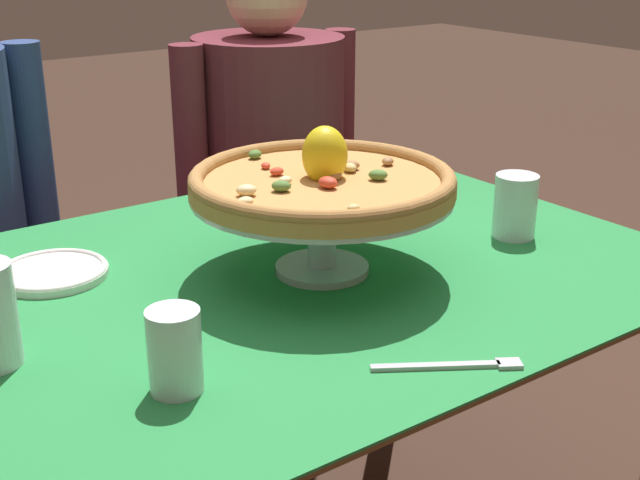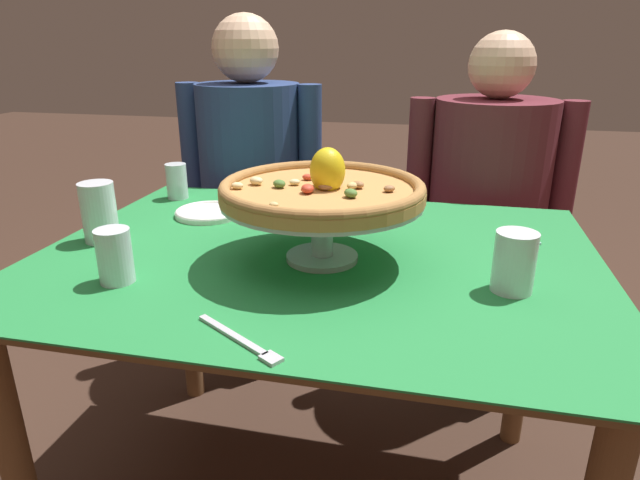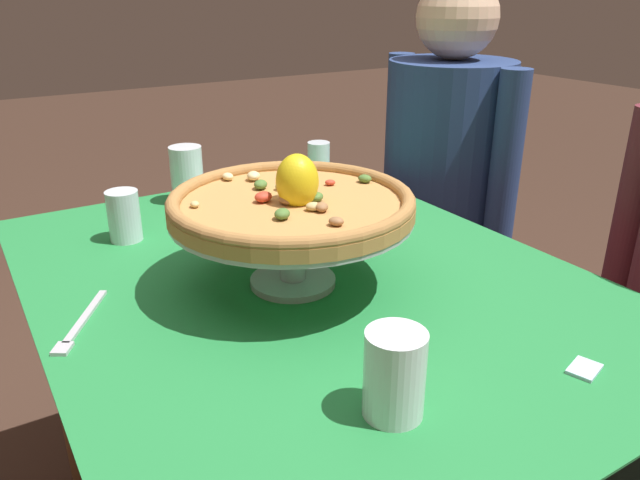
{
  "view_description": "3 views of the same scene",
  "coord_description": "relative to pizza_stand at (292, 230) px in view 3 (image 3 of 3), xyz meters",
  "views": [
    {
      "loc": [
        -0.74,
        -1.08,
        1.26
      ],
      "look_at": [
        0.01,
        -0.04,
        0.78
      ],
      "focal_mm": 47.94,
      "sensor_mm": 36.0,
      "label": 1
    },
    {
      "loc": [
        0.25,
        -1.08,
        1.16
      ],
      "look_at": [
        0.02,
        -0.04,
        0.77
      ],
      "focal_mm": 30.38,
      "sensor_mm": 36.0,
      "label": 2
    },
    {
      "loc": [
        0.88,
        -0.51,
        1.22
      ],
      "look_at": [
        -0.0,
        0.04,
        0.78
      ],
      "focal_mm": 34.44,
      "sensor_mm": 36.0,
      "label": 3
    }
  ],
  "objects": [
    {
      "name": "dining_table",
      "position": [
        -0.02,
        0.04,
        -0.21
      ],
      "size": [
        1.21,
        0.92,
        0.72
      ],
      "color": "brown",
      "rests_on": "ground"
    },
    {
      "name": "diner_left",
      "position": [
        -0.43,
        0.76,
        -0.21
      ],
      "size": [
        0.52,
        0.37,
        1.25
      ],
      "color": "gray",
      "rests_on": "ground"
    },
    {
      "name": "dinner_fork",
      "position": [
        -0.05,
        -0.36,
        -0.1
      ],
      "size": [
        0.18,
        0.12,
        0.01
      ],
      "color": "#B7B7C1",
      "rests_on": "dining_table"
    },
    {
      "name": "water_glass_side_left",
      "position": [
        -0.53,
        0.0,
        -0.04
      ],
      "size": [
        0.08,
        0.08,
        0.14
      ],
      "color": "white",
      "rests_on": "dining_table"
    },
    {
      "name": "water_glass_side_right",
      "position": [
        0.38,
        -0.07,
        -0.05
      ],
      "size": [
        0.08,
        0.08,
        0.12
      ],
      "color": "white",
      "rests_on": "dining_table"
    },
    {
      "name": "pizza",
      "position": [
        0.0,
        0.0,
        0.05
      ],
      "size": [
        0.42,
        0.42,
        0.11
      ],
      "color": "#BC8447",
      "rests_on": "pizza_stand"
    },
    {
      "name": "side_plate",
      "position": [
        -0.36,
        0.24,
        -0.1
      ],
      "size": [
        0.18,
        0.18,
        0.02
      ],
      "color": "white",
      "rests_on": "dining_table"
    },
    {
      "name": "water_glass_front_left",
      "position": [
        -0.36,
        -0.2,
        -0.06
      ],
      "size": [
        0.07,
        0.07,
        0.11
      ],
      "color": "silver",
      "rests_on": "dining_table"
    },
    {
      "name": "pizza_stand",
      "position": [
        0.0,
        0.0,
        0.0
      ],
      "size": [
        0.42,
        0.42,
        0.14
      ],
      "color": "#B7B7C1",
      "rests_on": "dining_table"
    },
    {
      "name": "water_glass_back_left",
      "position": [
        -0.52,
        0.37,
        -0.06
      ],
      "size": [
        0.06,
        0.06,
        0.1
      ],
      "color": "silver",
      "rests_on": "dining_table"
    },
    {
      "name": "sugar_packet",
      "position": [
        0.45,
        0.21,
        -0.1
      ],
      "size": [
        0.05,
        0.06,
        0.0
      ],
      "primitive_type": "cube",
      "rotation": [
        0.0,
        0.0,
        1.87
      ],
      "color": "silver",
      "rests_on": "dining_table"
    }
  ]
}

